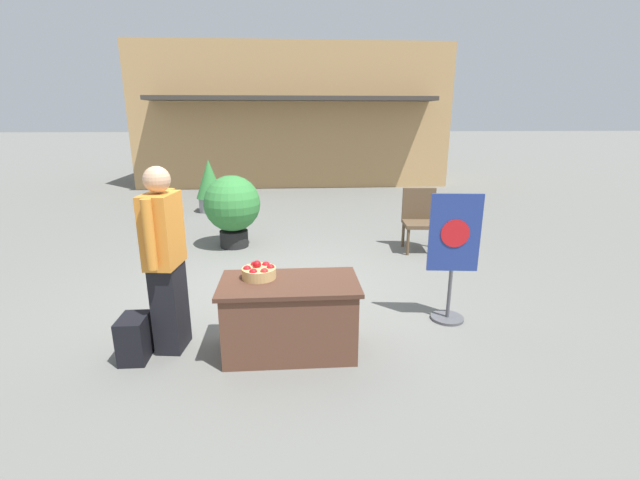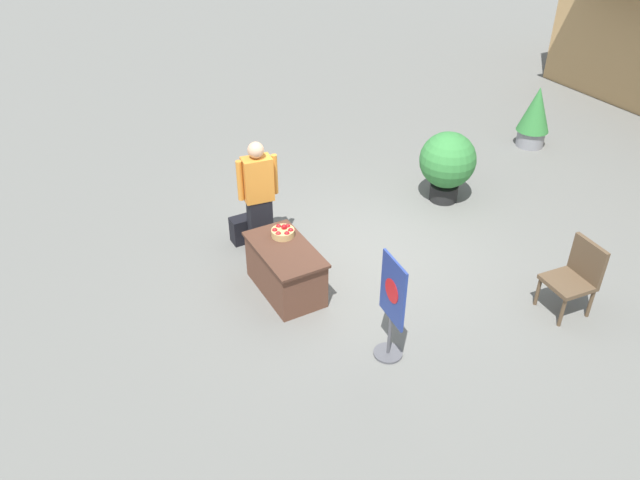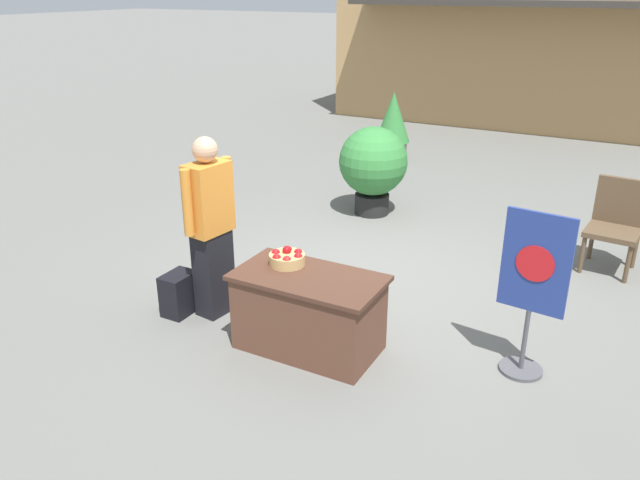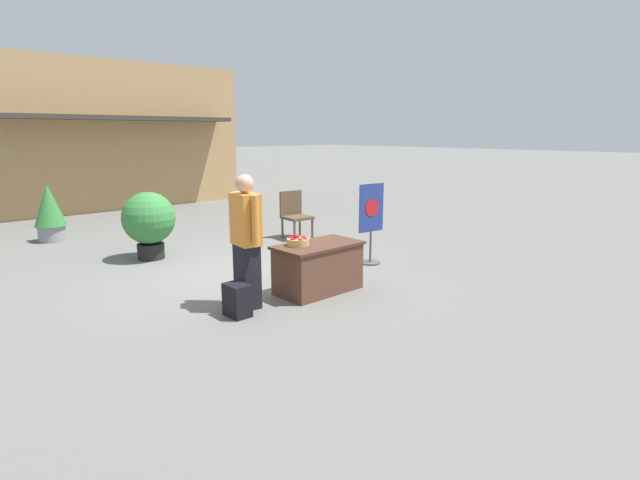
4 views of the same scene
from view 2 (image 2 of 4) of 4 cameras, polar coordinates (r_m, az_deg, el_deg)
The scene contains 9 objects.
ground_plane at distance 9.47m, azimuth 4.50°, elevation -1.46°, with size 120.00×120.00×0.00m, color slate.
display_table at distance 8.57m, azimuth -3.17°, elevation -2.69°, with size 1.29×0.71×0.71m.
apple_basket at distance 8.59m, azimuth -3.41°, elevation 0.73°, with size 0.32×0.32×0.16m.
person_visitor at distance 9.20m, azimuth -5.63°, elevation 4.02°, with size 0.31×0.61×1.76m.
backpack at distance 9.73m, azimuth -7.13°, elevation 0.94°, with size 0.24×0.34×0.42m.
poster_board at distance 7.36m, azimuth 6.58°, elevation -6.05°, with size 0.54×0.36×1.42m.
patio_chair at distance 8.78m, azimuth 22.37°, elevation -2.92°, with size 0.60×0.60×1.03m.
potted_plant_far_left at distance 13.26m, azimuth 19.06°, elevation 10.72°, with size 0.63×0.63×1.23m.
potted_plant_far_right at distance 10.75m, azimuth 11.57°, elevation 6.97°, with size 0.95×0.95×1.23m.
Camera 2 is at (6.38, -4.37, 5.46)m, focal length 35.00 mm.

